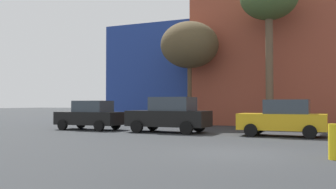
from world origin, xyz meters
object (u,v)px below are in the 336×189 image
bare_tree_0 (269,0)px  bare_tree_1 (190,45)px  parked_car_0 (90,115)px  parked_car_1 (170,115)px  bollard_yellow_0 (333,142)px  parked_car_2 (283,118)px

bare_tree_0 → bare_tree_1: 5.80m
bare_tree_0 → bare_tree_1: (-5.28, 0.46, -2.35)m
parked_car_0 → bare_tree_1: size_ratio=0.55×
parked_car_0 → bare_tree_1: bare_tree_1 is taller
bare_tree_0 → bare_tree_1: size_ratio=1.34×
parked_car_1 → bare_tree_1: bare_tree_1 is taller
bare_tree_1 → bollard_yellow_0: (8.75, -12.38, -4.92)m
bare_tree_0 → bollard_yellow_0: (3.47, -11.92, -7.27)m
parked_car_0 → bare_tree_0: bare_tree_0 is taller
bare_tree_0 → bollard_yellow_0: bearing=-73.8°
parked_car_1 → bare_tree_1: size_ratio=0.61×
parked_car_0 → bare_tree_0: bearing=-151.9°
parked_car_0 → parked_car_1: parked_car_1 is taller
parked_car_1 → bare_tree_0: bare_tree_0 is taller
parked_car_2 → bare_tree_0: (-1.36, 4.98, 6.91)m
parked_car_0 → bare_tree_0: size_ratio=0.41×
parked_car_0 → parked_car_1: 4.99m
bollard_yellow_0 → bare_tree_0: bearing=106.2°
parked_car_2 → bollard_yellow_0: bearing=106.9°
bollard_yellow_0 → parked_car_1: bearing=138.4°
parked_car_1 → bare_tree_0: 9.51m
parked_car_2 → bollard_yellow_0: (2.11, -6.95, -0.36)m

